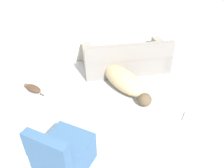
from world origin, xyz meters
TOP-DOWN VIEW (x-y plane):
  - wall_back at (0.00, 4.07)m, footprint 7.41×0.06m
  - couch at (1.09, 3.38)m, footprint 1.97×1.00m
  - dog at (0.82, 2.59)m, footprint 0.84×1.66m
  - cat at (-1.00, 2.96)m, footprint 0.43×0.47m
  - book_cream at (1.64, 1.48)m, footprint 0.25×0.26m
  - side_chair at (-0.47, 0.98)m, footprint 0.86×0.87m

SIDE VIEW (x-z plane):
  - book_cream at x=1.64m, z-range 0.00..0.02m
  - cat at x=-1.00m, z-range 0.00..0.12m
  - dog at x=0.82m, z-range -0.01..0.40m
  - couch at x=1.09m, z-range -0.12..0.65m
  - side_chair at x=-0.47m, z-range -0.13..0.68m
  - wall_back at x=0.00m, z-range 0.00..2.66m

